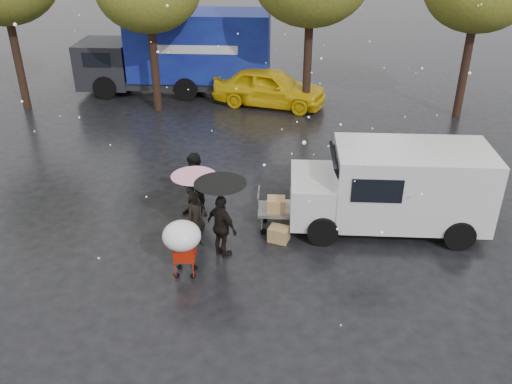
# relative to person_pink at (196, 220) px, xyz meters

# --- Properties ---
(ground) EXTENTS (90.00, 90.00, 0.00)m
(ground) POSITION_rel_person_pink_xyz_m (0.37, -0.20, -0.75)
(ground) COLOR black
(ground) RESTS_ON ground
(person_pink) EXTENTS (0.63, 0.65, 1.50)m
(person_pink) POSITION_rel_person_pink_xyz_m (0.00, 0.00, 0.00)
(person_pink) COLOR black
(person_pink) RESTS_ON ground
(person_middle) EXTENTS (0.94, 0.77, 1.80)m
(person_middle) POSITION_rel_person_pink_xyz_m (-0.21, 1.48, 0.15)
(person_middle) COLOR black
(person_middle) RESTS_ON ground
(person_black) EXTENTS (0.96, 0.91, 1.60)m
(person_black) POSITION_rel_person_pink_xyz_m (0.66, -0.37, 0.05)
(person_black) COLOR black
(person_black) RESTS_ON ground
(umbrella_pink) EXTENTS (1.06, 1.06, 1.93)m
(umbrella_pink) POSITION_rel_person_pink_xyz_m (-0.00, 0.00, 1.03)
(umbrella_pink) COLOR #4C4C4C
(umbrella_pink) RESTS_ON ground
(umbrella_black) EXTENTS (1.20, 1.20, 1.94)m
(umbrella_black) POSITION_rel_person_pink_xyz_m (0.66, -0.37, 1.04)
(umbrella_black) COLOR #4C4C4C
(umbrella_black) RESTS_ON ground
(vendor_cart) EXTENTS (1.52, 0.80, 1.27)m
(vendor_cart) POSITION_rel_person_pink_xyz_m (2.28, 0.92, -0.02)
(vendor_cart) COLOR slate
(vendor_cart) RESTS_ON ground
(shopping_cart) EXTENTS (0.84, 0.84, 1.46)m
(shopping_cart) POSITION_rel_person_pink_xyz_m (-0.09, -1.31, 0.31)
(shopping_cart) COLOR red
(shopping_cart) RESTS_ON ground
(white_van) EXTENTS (4.91, 2.18, 2.20)m
(white_van) POSITION_rel_person_pink_xyz_m (4.88, 1.21, 0.41)
(white_van) COLOR silver
(white_van) RESTS_ON ground
(blue_truck) EXTENTS (8.30, 2.60, 3.50)m
(blue_truck) POSITION_rel_person_pink_xyz_m (-2.53, 12.23, 1.01)
(blue_truck) COLOR navy
(blue_truck) RESTS_ON ground
(box_ground_near) EXTENTS (0.52, 0.42, 0.46)m
(box_ground_near) POSITION_rel_person_pink_xyz_m (3.77, 1.12, -0.52)
(box_ground_near) COLOR olive
(box_ground_near) RESTS_ON ground
(box_ground_far) EXTENTS (0.58, 0.51, 0.38)m
(box_ground_far) POSITION_rel_person_pink_xyz_m (1.99, 0.35, -0.56)
(box_ground_far) COLOR olive
(box_ground_far) RESTS_ON ground
(yellow_taxi) EXTENTS (4.97, 3.01, 1.58)m
(yellow_taxi) POSITION_rel_person_pink_xyz_m (1.39, 10.66, 0.04)
(yellow_taxi) COLOR #E5B70C
(yellow_taxi) RESTS_ON ground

